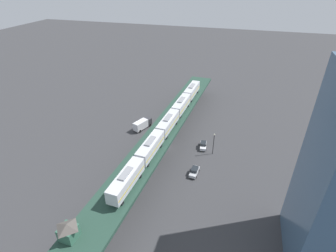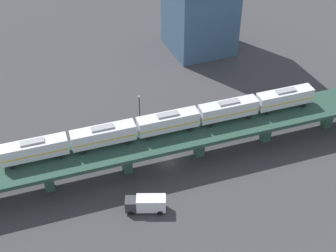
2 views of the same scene
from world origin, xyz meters
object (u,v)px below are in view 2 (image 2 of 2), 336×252
(street_car_white, at_px, (135,129))
(street_lamp, at_px, (139,106))
(street_car_silver, at_px, (188,116))
(delivery_truck, at_px, (146,204))
(subway_train, at_px, (168,122))

(street_car_white, height_order, street_lamp, street_lamp)
(street_car_silver, xyz_separation_m, delivery_truck, (21.64, -17.85, 0.82))
(subway_train, bearing_deg, street_car_white, -160.12)
(subway_train, relative_size, street_car_white, 13.63)
(street_car_white, xyz_separation_m, street_lamp, (-3.19, 2.30, 3.17))
(street_car_white, height_order, delivery_truck, delivery_truck)
(delivery_truck, bearing_deg, street_car_white, 166.43)
(street_car_white, bearing_deg, street_lamp, 144.21)
(street_car_white, bearing_deg, subway_train, 19.88)
(subway_train, height_order, street_car_white, subway_train)
(street_car_silver, height_order, street_lamp, street_lamp)
(street_car_white, xyz_separation_m, street_car_silver, (0.15, 12.60, 0.00))
(street_car_white, distance_m, street_lamp, 5.05)
(street_car_silver, height_order, delivery_truck, delivery_truck)
(delivery_truck, bearing_deg, subway_train, 142.75)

